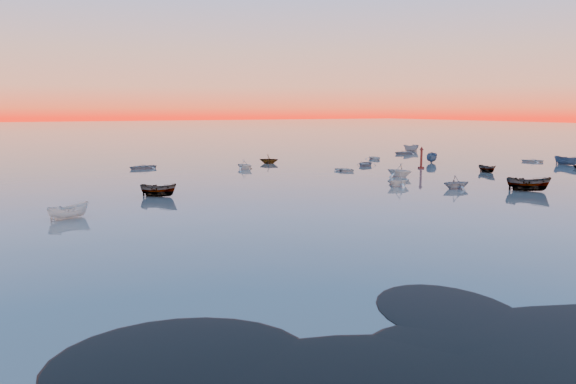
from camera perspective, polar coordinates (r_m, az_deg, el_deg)
ground at (r=119.44m, az=-16.80°, el=3.88°), size 600.00×600.00×0.00m
mud_lobes at (r=28.56m, az=25.38°, el=-10.29°), size 140.00×6.00×0.07m
moored_fleet at (r=73.95m, az=-9.98°, el=1.50°), size 124.00×58.00×1.20m
boat_near_center at (r=48.81m, az=-21.37°, el=-2.51°), size 2.44×3.76×1.20m
boat_near_right at (r=74.74m, az=11.23°, el=1.54°), size 4.15×2.82×1.33m
channel_marker at (r=85.77m, az=13.39°, el=3.24°), size 0.95×0.95×3.36m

